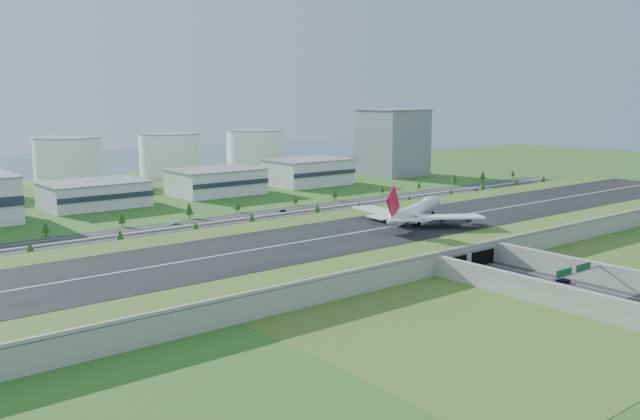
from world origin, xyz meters
TOP-DOWN VIEW (x-y plane):
  - ground at (0.00, 0.00)m, footprint 1200.00×1200.00m
  - airfield_deck at (0.00, -0.09)m, footprint 520.00×100.00m
  - underpass_road at (0.00, -99.42)m, footprint 38.80×120.40m
  - sign_gantry_near at (0.00, -95.04)m, footprint 38.70×0.70m
  - north_expressway at (0.00, 95.00)m, footprint 560.00×36.00m
  - tree_row at (1.80, 95.17)m, footprint 502.62×48.71m
  - hangar_mid_a at (-60.00, 190.00)m, footprint 58.00×42.00m
  - hangar_mid_b at (25.00, 190.00)m, footprint 58.00×42.00m
  - hangar_mid_c at (105.00, 190.00)m, footprint 58.00×42.00m
  - office_tower at (200.00, 195.00)m, footprint 46.00×46.00m
  - fuel_tank_b at (-35.00, 310.00)m, footprint 50.00×50.00m
  - fuel_tank_c at (50.00, 310.00)m, footprint 50.00×50.00m
  - fuel_tank_d at (135.00, 310.00)m, footprint 50.00×50.00m
  - bay_water at (0.00, 480.00)m, footprint 1200.00×260.00m
  - boeing_747 at (20.86, -1.17)m, footprint 65.10×60.14m
  - car_0 at (-8.85, -83.23)m, footprint 1.91×4.52m
  - car_2 at (10.44, -84.84)m, footprint 3.34×5.88m
  - car_5 at (18.39, 101.59)m, footprint 4.01×1.46m
  - car_6 at (179.39, 89.36)m, footprint 5.35×3.38m
  - car_7 at (-48.89, 105.78)m, footprint 5.54×2.26m

SIDE VIEW (x-z plane):
  - ground at x=0.00m, z-range 0.00..0.00m
  - bay_water at x=0.00m, z-range 0.00..0.06m
  - north_expressway at x=0.00m, z-range 0.00..0.12m
  - car_5 at x=18.39m, z-range 0.12..1.43m
  - car_6 at x=179.39m, z-range 0.12..1.50m
  - car_0 at x=-8.85m, z-range 0.12..1.65m
  - car_2 at x=10.44m, z-range 0.12..1.67m
  - car_7 at x=-48.89m, z-range 0.12..1.73m
  - underpass_road at x=0.00m, z-range -0.57..7.43m
  - airfield_deck at x=0.00m, z-range -0.48..8.72m
  - tree_row at x=1.80m, z-range 0.48..8.89m
  - sign_gantry_near at x=0.00m, z-range 2.05..11.85m
  - hangar_mid_a at x=-60.00m, z-range 0.00..15.00m
  - hangar_mid_b at x=25.00m, z-range 0.00..17.00m
  - hangar_mid_c at x=105.00m, z-range 0.00..19.00m
  - boeing_747 at x=20.86m, z-range 3.34..24.84m
  - fuel_tank_b at x=-35.00m, z-range 0.00..35.00m
  - fuel_tank_c at x=50.00m, z-range 0.00..35.00m
  - fuel_tank_d at x=135.00m, z-range 0.00..35.00m
  - office_tower at x=200.00m, z-range 0.00..55.00m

